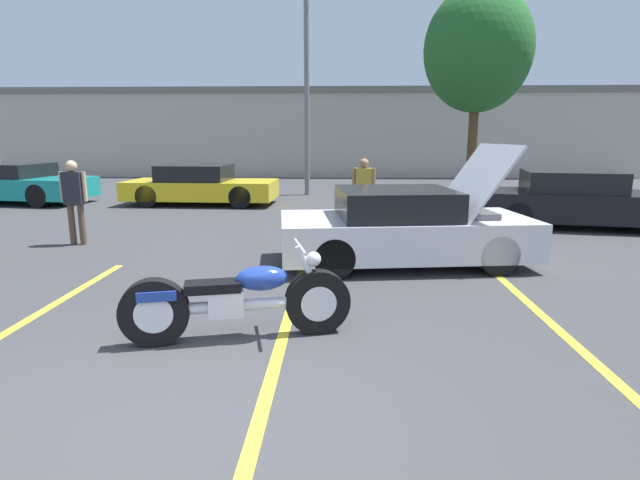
% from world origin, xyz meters
% --- Properties ---
extents(ground_plane, '(80.00, 80.00, 0.00)m').
position_xyz_m(ground_plane, '(0.00, 0.00, 0.00)').
color(ground_plane, '#38383A').
extents(parking_stripe_foreground, '(0.12, 5.23, 0.01)m').
position_xyz_m(parking_stripe_foreground, '(-2.33, 1.99, 0.00)').
color(parking_stripe_foreground, yellow).
rests_on(parking_stripe_foreground, ground).
extents(parking_stripe_middle, '(0.12, 5.23, 0.01)m').
position_xyz_m(parking_stripe_middle, '(0.69, 1.99, 0.00)').
color(parking_stripe_middle, yellow).
rests_on(parking_stripe_middle, ground).
extents(parking_stripe_back, '(0.12, 5.23, 0.01)m').
position_xyz_m(parking_stripe_back, '(3.72, 1.99, 0.00)').
color(parking_stripe_back, yellow).
rests_on(parking_stripe_back, ground).
extents(far_building, '(32.00, 4.20, 4.40)m').
position_xyz_m(far_building, '(0.00, 23.80, 2.34)').
color(far_building, '#B2AD9E').
rests_on(far_building, ground).
extents(light_pole, '(1.21, 0.28, 7.76)m').
position_xyz_m(light_pole, '(0.20, 14.63, 4.26)').
color(light_pole, slate).
rests_on(light_pole, ground).
extents(tree_background, '(3.56, 3.56, 6.94)m').
position_xyz_m(tree_background, '(5.85, 14.53, 4.87)').
color(tree_background, brown).
rests_on(tree_background, ground).
extents(motorcycle, '(2.36, 0.85, 0.99)m').
position_xyz_m(motorcycle, '(0.23, 1.72, 0.42)').
color(motorcycle, black).
rests_on(motorcycle, ground).
extents(show_car_hood_open, '(4.25, 2.32, 1.96)m').
position_xyz_m(show_car_hood_open, '(2.38, 4.96, 0.60)').
color(show_car_hood_open, silver).
rests_on(show_car_hood_open, ground).
extents(parked_car_mid_row, '(4.58, 2.05, 1.21)m').
position_xyz_m(parked_car_mid_row, '(-3.01, 11.99, 0.58)').
color(parked_car_mid_row, yellow).
rests_on(parked_car_mid_row, ground).
extents(parked_car_left_row, '(4.65, 2.54, 1.23)m').
position_xyz_m(parked_car_left_row, '(-8.85, 12.10, 0.60)').
color(parked_car_left_row, teal).
rests_on(parked_car_left_row, ground).
extents(parked_car_right_row, '(4.76, 2.52, 1.30)m').
position_xyz_m(parked_car_right_row, '(6.77, 8.53, 0.61)').
color(parked_car_right_row, black).
rests_on(parked_car_right_row, ground).
extents(spectator_near_motorcycle, '(0.52, 0.21, 1.60)m').
position_xyz_m(spectator_near_motorcycle, '(1.82, 7.92, 0.95)').
color(spectator_near_motorcycle, '#38476B').
rests_on(spectator_near_motorcycle, ground).
extents(spectator_midground, '(0.52, 0.21, 1.64)m').
position_xyz_m(spectator_midground, '(-3.83, 6.18, 0.97)').
color(spectator_midground, brown).
rests_on(spectator_midground, ground).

